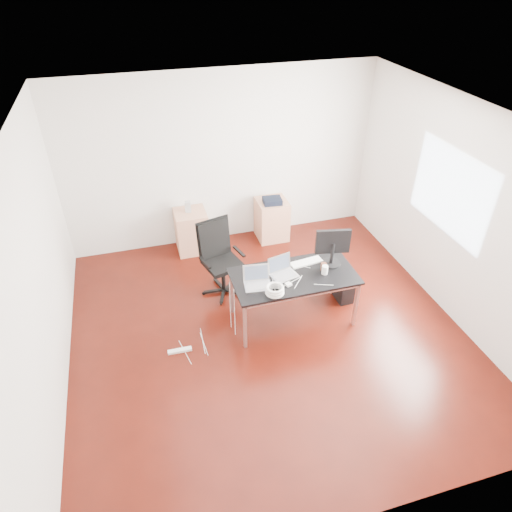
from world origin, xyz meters
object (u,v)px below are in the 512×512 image
object	(u,v)px
pc_tower	(342,283)
office_chair	(219,255)
desk	(294,279)
filing_cabinet_right	(272,219)
filing_cabinet_left	(192,231)

from	to	relation	value
pc_tower	office_chair	bearing A→B (deg)	157.59
desk	pc_tower	xyz separation A→B (m)	(0.84, 0.25, -0.46)
filing_cabinet_right	pc_tower	bearing A→B (deg)	-75.38
office_chair	filing_cabinet_right	world-z (taller)	office_chair
desk	filing_cabinet_right	world-z (taller)	desk
office_chair	pc_tower	world-z (taller)	office_chair
office_chair	pc_tower	distance (m)	1.79
filing_cabinet_left	filing_cabinet_right	xyz separation A→B (m)	(1.38, 0.00, 0.00)
office_chair	desk	bearing A→B (deg)	-64.28
desk	filing_cabinet_left	distance (m)	2.32
desk	filing_cabinet_left	world-z (taller)	desk
filing_cabinet_left	pc_tower	bearing A→B (deg)	-44.36
filing_cabinet_left	pc_tower	size ratio (longest dim) A/B	1.56
desk	filing_cabinet_right	bearing A→B (deg)	79.80
filing_cabinet_left	filing_cabinet_right	distance (m)	1.38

